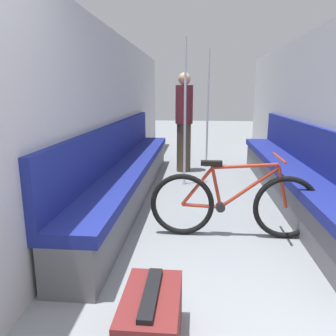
{
  "coord_description": "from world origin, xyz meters",
  "views": [
    {
      "loc": [
        -0.18,
        -1.18,
        1.39
      ],
      "look_at": [
        -0.49,
        2.4,
        0.55
      ],
      "focal_mm": 35.0,
      "sensor_mm": 36.0,
      "label": 1
    }
  ],
  "objects_px": {
    "grab_pole_far": "(185,116)",
    "bicycle": "(233,204)",
    "passenger_standing": "(184,122)",
    "bench_seat_row_right": "(292,177)",
    "grab_pole_near": "(208,111)",
    "bench_seat_row_left": "(129,173)",
    "luggage_bag": "(151,320)"
  },
  "relations": [
    {
      "from": "grab_pole_far",
      "to": "bicycle",
      "type": "bearing_deg",
      "value": -73.6
    },
    {
      "from": "passenger_standing",
      "to": "bench_seat_row_right",
      "type": "bearing_deg",
      "value": -39.42
    },
    {
      "from": "grab_pole_near",
      "to": "bench_seat_row_left",
      "type": "bearing_deg",
      "value": -118.91
    },
    {
      "from": "bench_seat_row_right",
      "to": "passenger_standing",
      "type": "height_order",
      "value": "passenger_standing"
    },
    {
      "from": "grab_pole_near",
      "to": "passenger_standing",
      "type": "distance_m",
      "value": 0.61
    },
    {
      "from": "bench_seat_row_right",
      "to": "bicycle",
      "type": "relative_size",
      "value": 2.85
    },
    {
      "from": "bench_seat_row_left",
      "to": "luggage_bag",
      "type": "bearing_deg",
      "value": -75.99
    },
    {
      "from": "bicycle",
      "to": "bench_seat_row_right",
      "type": "bearing_deg",
      "value": 46.33
    },
    {
      "from": "bicycle",
      "to": "grab_pole_far",
      "type": "height_order",
      "value": "grab_pole_far"
    },
    {
      "from": "bench_seat_row_left",
      "to": "luggage_bag",
      "type": "xyz_separation_m",
      "value": [
        0.65,
        -2.62,
        -0.16
      ]
    },
    {
      "from": "bench_seat_row_left",
      "to": "grab_pole_near",
      "type": "xyz_separation_m",
      "value": [
        1.08,
        1.95,
        0.72
      ]
    },
    {
      "from": "grab_pole_near",
      "to": "passenger_standing",
      "type": "bearing_deg",
      "value": -135.51
    },
    {
      "from": "passenger_standing",
      "to": "luggage_bag",
      "type": "distance_m",
      "value": 4.23
    },
    {
      "from": "bench_seat_row_right",
      "to": "grab_pole_near",
      "type": "distance_m",
      "value": 2.33
    },
    {
      "from": "bicycle",
      "to": "passenger_standing",
      "type": "xyz_separation_m",
      "value": [
        -0.59,
        2.68,
        0.55
      ]
    },
    {
      "from": "passenger_standing",
      "to": "luggage_bag",
      "type": "xyz_separation_m",
      "value": [
        -0.01,
        -4.17,
        -0.72
      ]
    },
    {
      "from": "luggage_bag",
      "to": "grab_pole_near",
      "type": "bearing_deg",
      "value": 84.7
    },
    {
      "from": "bench_seat_row_right",
      "to": "grab_pole_near",
      "type": "xyz_separation_m",
      "value": [
        -1.04,
        1.95,
        0.72
      ]
    },
    {
      "from": "bicycle",
      "to": "passenger_standing",
      "type": "relative_size",
      "value": 0.95
    },
    {
      "from": "bench_seat_row_left",
      "to": "luggage_bag",
      "type": "relative_size",
      "value": 8.37
    },
    {
      "from": "bench_seat_row_left",
      "to": "bicycle",
      "type": "distance_m",
      "value": 1.69
    },
    {
      "from": "grab_pole_near",
      "to": "bench_seat_row_right",
      "type": "bearing_deg",
      "value": -61.99
    },
    {
      "from": "bicycle",
      "to": "bench_seat_row_left",
      "type": "bearing_deg",
      "value": 131.37
    },
    {
      "from": "bench_seat_row_right",
      "to": "grab_pole_far",
      "type": "bearing_deg",
      "value": 153.57
    },
    {
      "from": "bench_seat_row_right",
      "to": "luggage_bag",
      "type": "relative_size",
      "value": 8.37
    },
    {
      "from": "grab_pole_far",
      "to": "luggage_bag",
      "type": "bearing_deg",
      "value": -90.92
    },
    {
      "from": "grab_pole_far",
      "to": "passenger_standing",
      "type": "relative_size",
      "value": 1.25
    },
    {
      "from": "bench_seat_row_right",
      "to": "passenger_standing",
      "type": "bearing_deg",
      "value": 133.34
    },
    {
      "from": "grab_pole_far",
      "to": "passenger_standing",
      "type": "distance_m",
      "value": 0.86
    },
    {
      "from": "bench_seat_row_left",
      "to": "bench_seat_row_right",
      "type": "bearing_deg",
      "value": 0.0
    },
    {
      "from": "bicycle",
      "to": "luggage_bag",
      "type": "bearing_deg",
      "value": -118.12
    },
    {
      "from": "bench_seat_row_right",
      "to": "passenger_standing",
      "type": "xyz_separation_m",
      "value": [
        -1.46,
        1.54,
        0.56
      ]
    }
  ]
}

